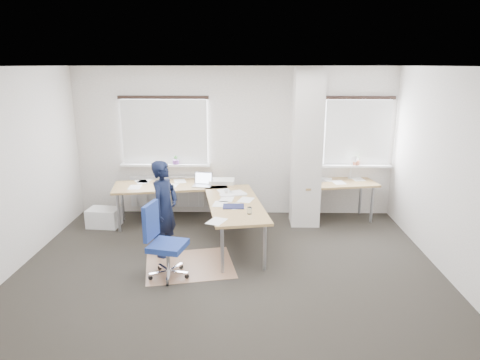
{
  "coord_description": "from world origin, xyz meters",
  "views": [
    {
      "loc": [
        0.28,
        -5.48,
        2.82
      ],
      "look_at": [
        0.15,
        0.9,
        1.09
      ],
      "focal_mm": 32.0,
      "sensor_mm": 36.0,
      "label": 1
    }
  ],
  "objects_px": {
    "desk_main": "(203,195)",
    "person": "(165,209)",
    "task_chair": "(166,257)",
    "desk_side": "(337,184)"
  },
  "relations": [
    {
      "from": "desk_main",
      "to": "person",
      "type": "height_order",
      "value": "person"
    },
    {
      "from": "desk_side",
      "to": "person",
      "type": "distance_m",
      "value": 3.3
    },
    {
      "from": "desk_main",
      "to": "person",
      "type": "xyz_separation_m",
      "value": [
        -0.49,
        -0.85,
        0.04
      ]
    },
    {
      "from": "desk_side",
      "to": "task_chair",
      "type": "distance_m",
      "value": 3.62
    },
    {
      "from": "desk_main",
      "to": "task_chair",
      "type": "bearing_deg",
      "value": -112.72
    },
    {
      "from": "desk_side",
      "to": "person",
      "type": "relative_size",
      "value": 1.02
    },
    {
      "from": "person",
      "to": "desk_main",
      "type": "bearing_deg",
      "value": -8.25
    },
    {
      "from": "desk_side",
      "to": "task_chair",
      "type": "xyz_separation_m",
      "value": [
        -2.75,
        -2.32,
        -0.39
      ]
    },
    {
      "from": "desk_main",
      "to": "person",
      "type": "relative_size",
      "value": 1.92
    },
    {
      "from": "desk_main",
      "to": "person",
      "type": "distance_m",
      "value": 0.98
    }
  ]
}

